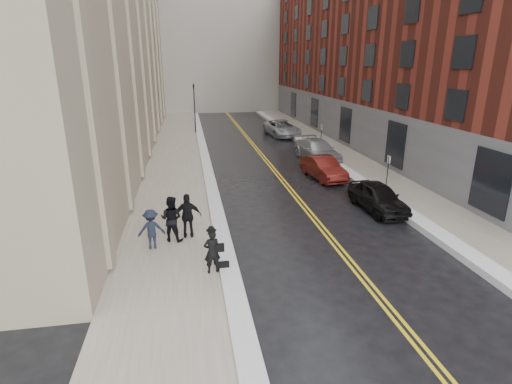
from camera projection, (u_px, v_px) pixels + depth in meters
name	position (u px, v px, depth m)	size (l,w,h in m)	color
ground	(289.00, 270.00, 14.79)	(160.00, 160.00, 0.00)	black
sidewalk_left	(175.00, 167.00, 29.03)	(4.00, 64.00, 0.15)	gray
sidewalk_right	(350.00, 159.00, 31.20)	(3.00, 64.00, 0.15)	gray
lane_stripe_a	(267.00, 164.00, 30.16)	(0.12, 64.00, 0.01)	gold
lane_stripe_b	(270.00, 164.00, 30.19)	(0.12, 64.00, 0.01)	gold
snow_ridge_left	(206.00, 165.00, 29.38)	(0.70, 60.80, 0.26)	white
snow_ridge_right	(328.00, 159.00, 30.87)	(0.85, 60.80, 0.30)	white
building_right	(416.00, 42.00, 36.32)	(14.00, 50.00, 18.00)	maroon
traffic_signal	(194.00, 105.00, 41.50)	(0.18, 0.15, 5.20)	black
parking_sign_near	(388.00, 170.00, 23.13)	(0.06, 0.35, 2.23)	black
parking_sign_far	(321.00, 135.00, 34.36)	(0.06, 0.35, 2.23)	black
car_black	(378.00, 197.00, 20.55)	(1.72, 4.26, 1.45)	black
car_maroon	(323.00, 168.00, 26.15)	(1.54, 4.41, 1.45)	#4A100D
car_silver_near	(317.00, 150.00, 30.89)	(2.24, 5.51, 1.60)	#9EA0A6
car_silver_far	(282.00, 128.00, 41.15)	(2.66, 5.77, 1.60)	#A9ACB2
pedestrian_main	(212.00, 252.00, 14.13)	(0.60, 0.39, 1.64)	black
pedestrian_a	(171.00, 219.00, 16.65)	(0.95, 0.74, 1.96)	black
pedestrian_b	(151.00, 229.00, 15.99)	(1.07, 0.62, 1.66)	black
pedestrian_c	(188.00, 216.00, 16.98)	(1.14, 0.47, 1.95)	black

